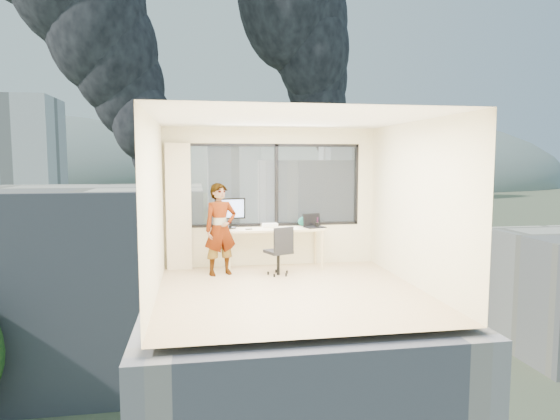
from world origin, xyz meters
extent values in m
cube|color=tan|center=(0.00, 0.00, 0.00)|extent=(4.00, 4.00, 0.01)
cube|color=white|center=(0.00, 0.00, 2.60)|extent=(4.00, 4.00, 0.01)
cube|color=beige|center=(0.00, -2.00, 1.30)|extent=(4.00, 0.01, 2.60)
cube|color=beige|center=(-2.00, 0.00, 1.30)|extent=(0.01, 4.00, 2.60)
cube|color=beige|center=(2.00, 0.00, 1.30)|extent=(0.01, 4.00, 2.60)
cube|color=beige|center=(-1.72, 1.88, 1.15)|extent=(0.45, 0.14, 2.30)
cube|color=beige|center=(0.00, 1.66, 0.38)|extent=(1.80, 0.60, 0.75)
imported|color=#2D2D33|center=(-1.00, 1.31, 0.80)|extent=(0.68, 0.55, 1.60)
cube|color=white|center=(-0.06, 1.88, 0.78)|extent=(0.31, 0.28, 0.07)
cube|color=black|center=(-0.47, 1.57, 0.76)|extent=(0.12, 0.07, 0.01)
cylinder|color=black|center=(0.80, 1.59, 0.80)|extent=(0.10, 0.10, 0.10)
ellipsoid|color=#0C4A44|center=(0.60, 1.83, 0.84)|extent=(0.24, 0.13, 0.18)
cube|color=#515B3D|center=(0.00, 120.00, -14.00)|extent=(400.00, 400.00, 0.04)
cube|color=#F1E8C9|center=(-9.00, 30.00, -7.00)|extent=(16.00, 12.00, 14.00)
cube|color=silver|center=(12.00, 38.00, -6.00)|extent=(14.00, 13.00, 16.00)
cube|color=silver|center=(-35.00, 95.00, 0.00)|extent=(14.00, 14.00, 28.00)
cube|color=silver|center=(8.00, 120.00, 1.00)|extent=(13.00, 13.00, 30.00)
cube|color=silver|center=(45.00, 140.00, -1.00)|extent=(15.00, 15.00, 26.00)
ellipsoid|color=slate|center=(-120.00, 320.00, -14.00)|extent=(288.00, 216.00, 90.00)
ellipsoid|color=slate|center=(100.00, 320.00, -14.00)|extent=(300.00, 220.00, 96.00)
camera|label=1|loc=(-1.39, -7.19, 1.99)|focal=31.52mm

